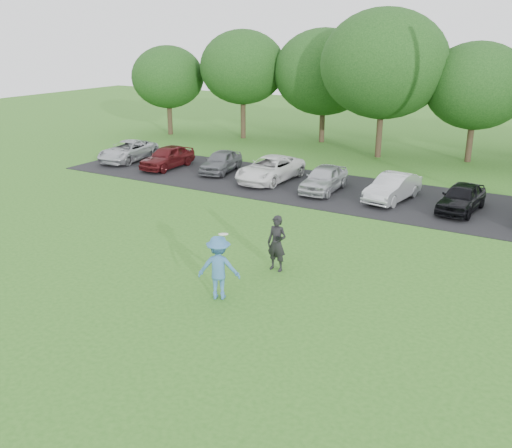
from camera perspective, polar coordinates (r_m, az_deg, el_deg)
The scene contains 6 objects.
ground at distance 16.43m, azimuth -6.25°, elevation -7.70°, with size 100.00×100.00×0.00m, color #2F661D.
parking_lot at distance 27.26m, azimuth 10.17°, elevation 2.97°, with size 32.00×6.50×0.03m, color black.
frisbee_player at distance 16.20m, azimuth -3.74°, elevation -4.36°, with size 1.39×1.13×2.04m.
camera_bystander at distance 18.06m, azimuth 2.09°, elevation -1.95°, with size 0.69×0.47×1.81m.
parked_cars at distance 27.27m, azimuth 8.77°, elevation 4.38°, with size 30.69×4.63×1.24m.
tree_row at distance 35.34m, azimuth 18.79°, elevation 13.92°, with size 42.39×9.85×8.64m.
Camera 1 is at (8.92, -11.71, 7.28)m, focal length 40.00 mm.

